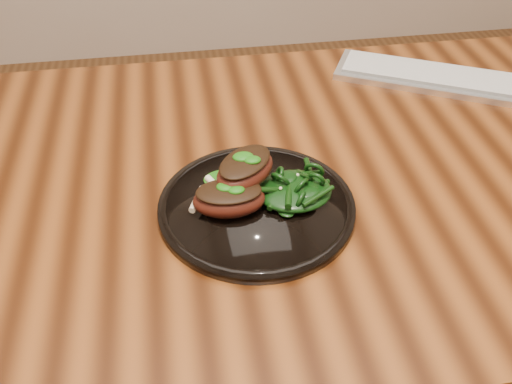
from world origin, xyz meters
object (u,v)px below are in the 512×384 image
desk (294,209)px  plate (257,206)px  keyboard (437,77)px  lamb_chop_front (229,198)px  greens_heap (294,187)px

desk → plate: plate is taller
plate → keyboard: (0.40, 0.32, -0.00)m
plate → lamb_chop_front: lamb_chop_front is taller
plate → greens_heap: size_ratio=2.59×
desk → plate: size_ratio=5.75×
desk → greens_heap: (-0.02, -0.08, 0.12)m
desk → keyboard: size_ratio=4.06×
desk → greens_heap: 0.14m
desk → keyboard: 0.41m
desk → lamb_chop_front: bearing=-140.4°
lamb_chop_front → greens_heap: (0.09, 0.01, -0.00)m
desk → greens_heap: bearing=-105.5°
desk → lamb_chop_front: (-0.12, -0.10, 0.12)m
lamb_chop_front → greens_heap: lamb_chop_front is taller
desk → keyboard: (0.33, 0.23, 0.09)m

